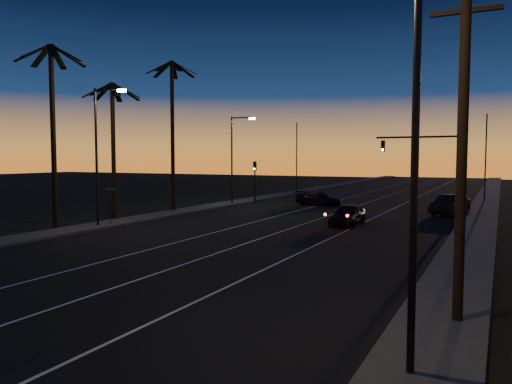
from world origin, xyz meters
The scene contains 21 objects.
road centered at (0.00, 30.00, 0.01)m, with size 20.00×170.00×0.01m, color black.
sidewalk_left centered at (-11.20, 30.00, 0.08)m, with size 2.40×170.00×0.16m, color #31312F.
sidewalk_right centered at (11.20, 30.00, 0.08)m, with size 2.40×170.00×0.16m, color #31312F.
lane_stripe_left centered at (-3.00, 30.00, 0.02)m, with size 0.12×160.00×0.01m, color silver.
lane_stripe_mid centered at (0.50, 30.00, 0.02)m, with size 0.12×160.00×0.01m, color silver.
lane_stripe_right centered at (4.00, 30.00, 0.02)m, with size 0.12×160.00×0.01m, color silver.
palm_near centered at (-12.60, 18.00, 7.07)m, with size 4.25×4.16×11.53m.
palm_mid centered at (-13.20, 24.00, 6.25)m, with size 4.25×4.16×10.03m.
palm_far centered at (-12.20, 30.00, 7.61)m, with size 4.25×4.16×12.53m.
streetlight_left_near centered at (-10.70, 20.00, 5.32)m, with size 2.55×0.26×9.00m.
streetlight_left_far centered at (-10.69, 38.00, 5.06)m, with size 2.55×0.26×8.50m.
streetlight_right_near centered at (10.70, 6.00, 5.32)m, with size 2.55×0.26×9.00m.
street_sign centered at (-10.80, 21.00, 1.66)m, with size 0.70×0.06×2.60m.
utility_pole centered at (11.60, 10.00, 5.32)m, with size 2.20×0.28×10.00m.
signal_mast centered at (7.14, 39.99, 4.78)m, with size 7.10×0.41×7.00m.
signal_post centered at (-9.50, 39.98, 2.89)m, with size 0.28×0.37×4.20m.
far_pole_left centered at (-11.00, 55.00, 4.50)m, with size 0.14×0.14×9.00m, color black.
far_pole_right centered at (11.00, 52.00, 4.50)m, with size 0.14×0.14×9.00m, color black.
lead_car centered at (3.33, 28.23, 0.73)m, with size 1.73×4.74×1.44m.
right_car centered at (8.91, 37.81, 0.80)m, with size 2.86×5.03×1.57m.
cross_car centered at (-2.94, 40.45, 0.67)m, with size 4.80×2.62×1.32m.
Camera 1 is at (12.58, -4.38, 4.59)m, focal length 35.00 mm.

